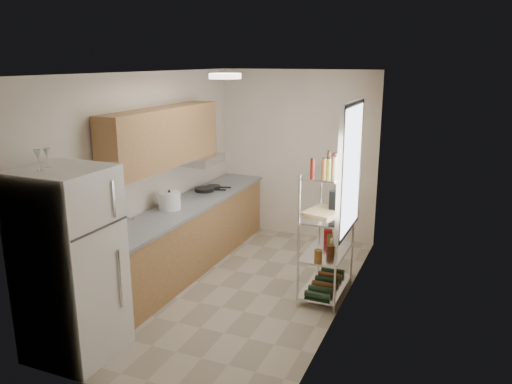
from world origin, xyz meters
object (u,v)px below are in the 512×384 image
refrigerator (71,264)px  cutting_board (323,212)px  frying_pan_large (204,189)px  espresso_machine (338,199)px  rice_cooker (170,201)px

refrigerator → cutting_board: 2.79m
refrigerator → frying_pan_large: 2.84m
espresso_machine → cutting_board: bearing=-125.1°
rice_cooker → espresso_machine: size_ratio=1.00×
espresso_machine → refrigerator: bearing=-126.7°
rice_cooker → frying_pan_large: size_ratio=0.97×
rice_cooker → refrigerator: bearing=-86.4°
refrigerator → frying_pan_large: bearing=92.9°
rice_cooker → espresso_machine: bearing=11.2°
cutting_board → rice_cooker: bearing=-172.8°
rice_cooker → frying_pan_large: bearing=91.4°
refrigerator → rice_cooker: bearing=93.6°
cutting_board → espresso_machine: 0.24m
refrigerator → espresso_machine: size_ratio=6.66×
frying_pan_large → cutting_board: bearing=-37.5°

